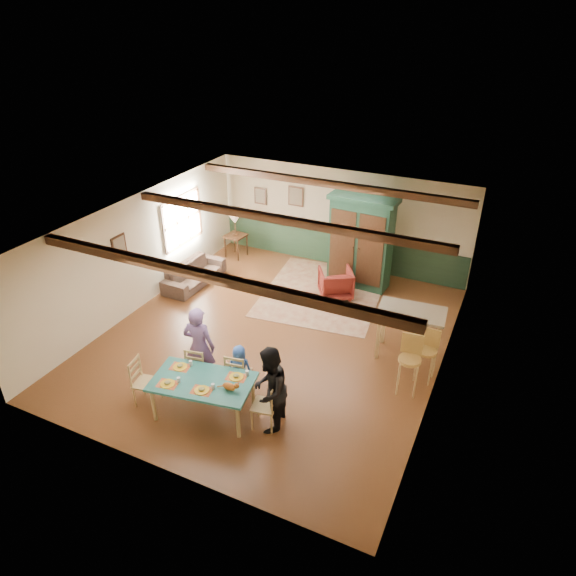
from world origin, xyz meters
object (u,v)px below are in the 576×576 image
at_px(armchair, 336,283).
at_px(bar_stool_left, 409,366).
at_px(bar_stool_right, 426,357).
at_px(person_woman, 270,390).
at_px(dining_table, 204,397).
at_px(dining_chair_end_left, 146,382).
at_px(dining_chair_far_left, 199,365).
at_px(person_man, 199,347).
at_px(table_lamp, 235,225).
at_px(person_child, 240,369).
at_px(dining_chair_far_right, 238,372).
at_px(cat, 229,386).
at_px(armoire, 361,242).
at_px(dining_chair_end_right, 264,404).
at_px(counter_table, 409,333).
at_px(end_table, 236,246).
at_px(sofa, 194,273).

xyz_separation_m(armchair, bar_stool_left, (2.48, -2.82, 0.23)).
bearing_deg(armchair, bar_stool_right, 107.32).
xyz_separation_m(person_woman, bar_stool_right, (2.11, 2.40, -0.27)).
xyz_separation_m(dining_table, dining_chair_end_left, (-1.10, -0.19, 0.10)).
bearing_deg(dining_chair_far_left, person_man, -90.00).
xyz_separation_m(person_woman, table_lamp, (-3.99, 5.67, 0.16)).
bearing_deg(person_child, dining_chair_end_left, 27.30).
distance_m(dining_chair_far_right, bar_stool_right, 3.57).
bearing_deg(table_lamp, cat, -60.47).
bearing_deg(armoire, person_woman, -83.88).
height_order(cat, armoire, armoire).
bearing_deg(armoire, bar_stool_left, -56.05).
bearing_deg(dining_table, dining_chair_far_left, 129.02).
xyz_separation_m(person_woman, armoire, (-0.28, 5.57, 0.39)).
xyz_separation_m(dining_chair_far_left, dining_chair_end_right, (1.60, -0.43, 0.00)).
bearing_deg(dining_chair_far_right, person_woman, 139.73).
relative_size(person_woman, armoire, 0.67).
bearing_deg(bar_stool_right, armchair, 142.08).
relative_size(dining_chair_end_left, person_child, 0.95).
relative_size(dining_chair_end_left, cat, 2.64).
xyz_separation_m(person_child, table_lamp, (-3.04, 5.05, 0.48)).
bearing_deg(table_lamp, armoire, -1.57).
distance_m(person_woman, counter_table, 3.45).
distance_m(armchair, bar_stool_left, 3.76).
distance_m(dining_chair_end_left, end_table, 6.31).
relative_size(armchair, bar_stool_right, 0.74).
bearing_deg(bar_stool_left, end_table, 139.43).
relative_size(cat, sofa, 0.18).
relative_size(dining_chair_far_right, end_table, 1.39).
relative_size(dining_chair_far_left, armchair, 1.16).
height_order(dining_table, armchair, dining_table).
relative_size(dining_table, dining_chair_end_left, 1.89).
relative_size(person_man, cat, 4.79).
bearing_deg(dining_table, person_woman, 9.97).
height_order(person_man, end_table, person_man).
xyz_separation_m(dining_table, person_woman, (1.20, 0.21, 0.44)).
height_order(dining_chair_end_left, cat, dining_chair_end_left).
bearing_deg(dining_table, armchair, 82.97).
relative_size(person_man, person_child, 1.72).
bearing_deg(counter_table, dining_chair_far_right, -136.06).
bearing_deg(bar_stool_left, table_lamp, 139.43).
relative_size(dining_chair_end_left, counter_table, 0.70).
bearing_deg(person_man, bar_stool_left, -168.50).
distance_m(person_child, table_lamp, 5.91).
bearing_deg(dining_chair_end_left, person_man, -43.15).
relative_size(dining_chair_far_left, dining_chair_end_right, 1.00).
xyz_separation_m(dining_table, counter_table, (2.83, 3.23, 0.18)).
bearing_deg(cat, dining_chair_far_left, 139.20).
bearing_deg(armoire, table_lamp, -178.28).
height_order(dining_table, armoire, armoire).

